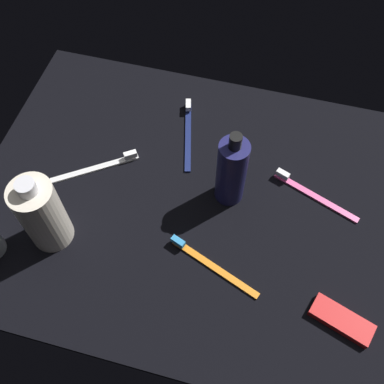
{
  "coord_description": "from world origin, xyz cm",
  "views": [
    {
      "loc": [
        11.17,
        -42.33,
        75.97
      ],
      "look_at": [
        0.0,
        0.0,
        3.0
      ],
      "focal_mm": 42.53,
      "sensor_mm": 36.0,
      "label": 1
    }
  ],
  "objects_px": {
    "bodywash_bottle": "(42,214)",
    "toothbrush_white": "(100,166)",
    "toothbrush_pink": "(311,193)",
    "lotion_bottle": "(231,171)",
    "toothbrush_orange": "(210,263)",
    "snack_bar_red": "(342,320)",
    "toothbrush_navy": "(188,131)"
  },
  "relations": [
    {
      "from": "lotion_bottle",
      "to": "toothbrush_white",
      "type": "distance_m",
      "value": 0.27
    },
    {
      "from": "toothbrush_pink",
      "to": "toothbrush_navy",
      "type": "distance_m",
      "value": 0.28
    },
    {
      "from": "lotion_bottle",
      "to": "snack_bar_red",
      "type": "xyz_separation_m",
      "value": [
        0.23,
        -0.19,
        -0.07
      ]
    },
    {
      "from": "lotion_bottle",
      "to": "toothbrush_navy",
      "type": "xyz_separation_m",
      "value": [
        -0.12,
        0.13,
        -0.07
      ]
    },
    {
      "from": "lotion_bottle",
      "to": "toothbrush_navy",
      "type": "distance_m",
      "value": 0.19
    },
    {
      "from": "lotion_bottle",
      "to": "snack_bar_red",
      "type": "height_order",
      "value": "lotion_bottle"
    },
    {
      "from": "toothbrush_white",
      "to": "toothbrush_orange",
      "type": "distance_m",
      "value": 0.3
    },
    {
      "from": "toothbrush_white",
      "to": "snack_bar_red",
      "type": "xyz_separation_m",
      "value": [
        0.5,
        -0.19,
        0.0
      ]
    },
    {
      "from": "snack_bar_red",
      "to": "lotion_bottle",
      "type": "bearing_deg",
      "value": 158.87
    },
    {
      "from": "bodywash_bottle",
      "to": "snack_bar_red",
      "type": "bearing_deg",
      "value": -2.96
    },
    {
      "from": "toothbrush_orange",
      "to": "snack_bar_red",
      "type": "xyz_separation_m",
      "value": [
        0.23,
        -0.04,
        0.0
      ]
    },
    {
      "from": "toothbrush_orange",
      "to": "toothbrush_pink",
      "type": "relative_size",
      "value": 1.0
    },
    {
      "from": "lotion_bottle",
      "to": "toothbrush_pink",
      "type": "xyz_separation_m",
      "value": [
        0.15,
        0.04,
        -0.07
      ]
    },
    {
      "from": "toothbrush_white",
      "to": "toothbrush_orange",
      "type": "relative_size",
      "value": 0.9
    },
    {
      "from": "bodywash_bottle",
      "to": "toothbrush_orange",
      "type": "xyz_separation_m",
      "value": [
        0.29,
        0.01,
        -0.07
      ]
    },
    {
      "from": "toothbrush_orange",
      "to": "toothbrush_navy",
      "type": "bearing_deg",
      "value": 112.31
    },
    {
      "from": "snack_bar_red",
      "to": "bodywash_bottle",
      "type": "bearing_deg",
      "value": -164.34
    },
    {
      "from": "toothbrush_orange",
      "to": "toothbrush_navy",
      "type": "relative_size",
      "value": 0.97
    },
    {
      "from": "bodywash_bottle",
      "to": "toothbrush_orange",
      "type": "bearing_deg",
      "value": 2.87
    },
    {
      "from": "toothbrush_white",
      "to": "toothbrush_pink",
      "type": "height_order",
      "value": "same"
    },
    {
      "from": "toothbrush_orange",
      "to": "snack_bar_red",
      "type": "bearing_deg",
      "value": -10.14
    },
    {
      "from": "lotion_bottle",
      "to": "toothbrush_orange",
      "type": "height_order",
      "value": "lotion_bottle"
    },
    {
      "from": "toothbrush_white",
      "to": "snack_bar_red",
      "type": "relative_size",
      "value": 1.49
    },
    {
      "from": "toothbrush_pink",
      "to": "toothbrush_orange",
      "type": "bearing_deg",
      "value": -128.98
    },
    {
      "from": "toothbrush_orange",
      "to": "snack_bar_red",
      "type": "relative_size",
      "value": 1.66
    },
    {
      "from": "lotion_bottle",
      "to": "toothbrush_white",
      "type": "height_order",
      "value": "lotion_bottle"
    },
    {
      "from": "bodywash_bottle",
      "to": "toothbrush_pink",
      "type": "height_order",
      "value": "bodywash_bottle"
    },
    {
      "from": "lotion_bottle",
      "to": "toothbrush_pink",
      "type": "bearing_deg",
      "value": 14.25
    },
    {
      "from": "bodywash_bottle",
      "to": "toothbrush_white",
      "type": "bearing_deg",
      "value": 79.18
    },
    {
      "from": "bodywash_bottle",
      "to": "toothbrush_white",
      "type": "height_order",
      "value": "bodywash_bottle"
    },
    {
      "from": "lotion_bottle",
      "to": "toothbrush_pink",
      "type": "relative_size",
      "value": 1.05
    },
    {
      "from": "bodywash_bottle",
      "to": "toothbrush_navy",
      "type": "distance_m",
      "value": 0.35
    }
  ]
}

